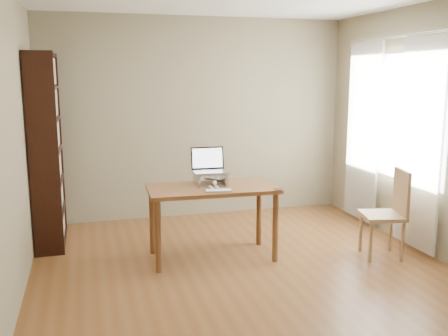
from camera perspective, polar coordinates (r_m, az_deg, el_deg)
room at (r=4.44m, az=3.57°, el=3.30°), size 4.04×4.54×2.64m
bookshelf at (r=5.77m, az=-19.59°, el=1.88°), size 0.30×0.90×2.10m
curtains at (r=6.01m, az=18.29°, el=3.44°), size 0.03×1.90×2.25m
desk at (r=5.07m, az=-1.34°, el=-3.35°), size 1.31×0.68×0.75m
laptop_stand at (r=5.10m, az=-1.57°, el=-1.06°), size 0.32×0.25×0.13m
laptop at (r=5.14m, az=-1.74°, el=0.28°), size 0.35×0.29×0.24m
keyboard at (r=4.84m, az=-0.64°, el=-2.61°), size 0.28×0.16×0.02m
coaster at (r=4.96m, az=6.17°, el=-2.42°), size 0.09×0.09×0.01m
cat at (r=5.13m, az=-1.80°, el=-1.24°), size 0.24×0.48×0.14m
chair at (r=5.44m, az=18.30°, el=-4.54°), size 0.49×0.49×0.92m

